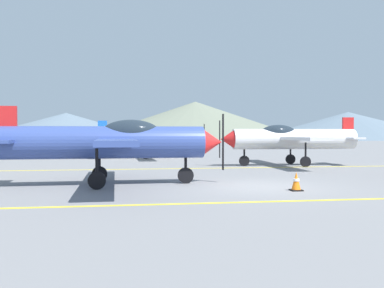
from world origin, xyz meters
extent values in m
plane|color=slate|center=(0.00, 0.00, 0.00)|extent=(400.00, 400.00, 0.00)
cube|color=yellow|center=(0.00, -3.14, 0.01)|extent=(80.00, 0.16, 0.01)
cube|color=yellow|center=(0.00, 7.65, 0.01)|extent=(80.00, 0.16, 0.01)
cylinder|color=#33478C|center=(-5.20, 1.20, 1.49)|extent=(6.99, 1.31, 1.13)
cone|color=red|center=(-1.36, 1.30, 1.49)|extent=(0.74, 0.98, 0.96)
cube|color=black|center=(-0.95, 1.31, 1.49)|extent=(0.04, 0.12, 2.05)
ellipsoid|color=#1E2833|center=(-4.28, 1.23, 1.82)|extent=(2.07, 0.98, 0.92)
cube|color=#33478C|center=(-4.79, 1.21, 1.54)|extent=(1.36, 9.04, 0.16)
cube|color=#33478C|center=(-8.38, 1.12, 1.54)|extent=(0.79, 2.68, 0.10)
cube|color=red|center=(-8.38, 1.12, 2.10)|extent=(0.65, 0.14, 1.23)
cylinder|color=black|center=(-2.34, 1.28, 0.80)|extent=(0.10, 0.10, 1.03)
cylinder|color=black|center=(-2.34, 1.28, 0.29)|extent=(0.58, 0.14, 0.57)
cylinder|color=black|center=(-5.38, 0.07, 0.80)|extent=(0.10, 0.10, 1.03)
cylinder|color=black|center=(-5.38, 0.07, 0.29)|extent=(0.58, 0.14, 0.57)
cylinder|color=black|center=(-5.44, 2.32, 0.80)|extent=(0.10, 0.10, 1.03)
cylinder|color=black|center=(-5.44, 2.32, 0.29)|extent=(0.58, 0.14, 0.57)
cylinder|color=silver|center=(4.85, 8.80, 1.49)|extent=(6.99, 1.30, 1.13)
cone|color=red|center=(1.01, 8.90, 1.49)|extent=(0.74, 0.98, 0.96)
cube|color=black|center=(0.60, 8.91, 1.49)|extent=(0.04, 0.12, 2.05)
ellipsoid|color=#1E2833|center=(3.93, 8.83, 1.82)|extent=(2.07, 0.97, 0.92)
cube|color=silver|center=(4.44, 8.81, 1.54)|extent=(1.35, 9.04, 0.16)
cube|color=silver|center=(8.03, 8.72, 1.54)|extent=(0.78, 2.68, 0.10)
cube|color=red|center=(8.03, 8.72, 2.10)|extent=(0.65, 0.14, 1.23)
cylinder|color=black|center=(1.99, 8.87, 0.80)|extent=(0.10, 0.10, 1.03)
cylinder|color=black|center=(1.99, 8.87, 0.29)|extent=(0.58, 0.14, 0.57)
cylinder|color=black|center=(5.09, 9.92, 0.80)|extent=(0.10, 0.10, 1.03)
cylinder|color=black|center=(5.09, 9.92, 0.29)|extent=(0.58, 0.14, 0.57)
cylinder|color=black|center=(5.03, 7.67, 0.80)|extent=(0.10, 0.10, 1.03)
cylinder|color=black|center=(5.03, 7.67, 0.29)|extent=(0.58, 0.14, 0.57)
cylinder|color=white|center=(-2.96, 17.16, 1.49)|extent=(7.00, 1.40, 1.13)
cone|color=blue|center=(0.88, 17.31, 1.49)|extent=(0.75, 0.99, 0.96)
cube|color=black|center=(1.29, 17.33, 1.49)|extent=(0.05, 0.12, 2.05)
ellipsoid|color=#1E2833|center=(-2.04, 17.20, 1.82)|extent=(2.08, 1.00, 0.92)
cube|color=white|center=(-2.55, 17.18, 1.54)|extent=(1.48, 9.05, 0.16)
cube|color=white|center=(-6.13, 17.04, 1.54)|extent=(0.82, 2.69, 0.10)
cube|color=blue|center=(-6.13, 17.04, 2.10)|extent=(0.65, 0.15, 1.23)
cylinder|color=black|center=(-0.09, 17.28, 0.80)|extent=(0.10, 0.10, 1.03)
cylinder|color=black|center=(-0.09, 17.28, 0.29)|extent=(0.58, 0.15, 0.57)
cylinder|color=black|center=(-3.12, 16.03, 0.80)|extent=(0.10, 0.10, 1.03)
cylinder|color=black|center=(-3.12, 16.03, 0.29)|extent=(0.58, 0.15, 0.57)
cylinder|color=black|center=(-3.21, 18.28, 0.80)|extent=(0.10, 0.10, 1.03)
cylinder|color=black|center=(-3.21, 18.28, 0.29)|extent=(0.58, 0.15, 0.57)
cube|color=black|center=(0.82, -1.20, 0.02)|extent=(0.36, 0.36, 0.04)
cone|color=orange|center=(0.82, -1.20, 0.32)|extent=(0.29, 0.29, 0.55)
cylinder|color=white|center=(0.82, -1.20, 0.34)|extent=(0.20, 0.20, 0.08)
cone|color=slate|center=(-25.66, 141.87, 4.56)|extent=(63.41, 63.41, 9.13)
cone|color=slate|center=(18.30, 126.33, 6.23)|extent=(72.97, 72.97, 12.46)
cone|color=slate|center=(64.73, 111.41, 4.30)|extent=(61.24, 61.24, 8.61)
camera|label=1|loc=(-4.43, -13.81, 1.79)|focal=39.75mm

